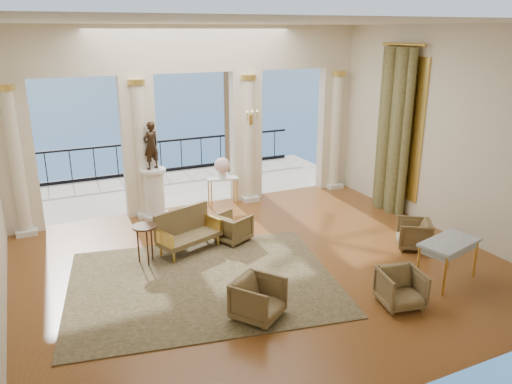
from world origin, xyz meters
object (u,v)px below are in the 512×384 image
armchair_c (414,233)px  statue (151,146)px  armchair_d (233,226)px  armchair_a (258,297)px  pedestal (154,194)px  game_table (449,245)px  side_table (145,231)px  settee (187,230)px  armchair_b (401,286)px  console_table (223,183)px

armchair_c → statue: bearing=-97.4°
armchair_c → armchair_d: armchair_c is taller
armchair_a → pedestal: (-0.34, 5.15, 0.22)m
pedestal → armchair_d: bearing=-62.1°
armchair_a → armchair_d: bearing=39.3°
armchair_c → pedestal: pedestal is taller
game_table → statue: (-3.97, 5.50, 1.08)m
armchair_d → statue: size_ratio=0.60×
statue → side_table: (-0.80, -2.44, -1.11)m
settee → side_table: bearing=174.2°
armchair_c → settee: 4.73m
settee → game_table: size_ratio=1.15×
armchair_a → side_table: (-1.14, 2.71, 0.31)m
armchair_a → armchair_c: bearing=-21.3°
statue → side_table: 2.80m
armchair_d → armchair_b: bearing=177.0°
armchair_b → armchair_d: 3.94m
armchair_c → console_table: bearing=-112.2°
armchair_a → statue: bearing=58.3°
armchair_b → side_table: bearing=147.7°
settee → console_table: bearing=32.9°
armchair_a → armchair_d: armchair_a is taller
armchair_a → settee: bearing=59.0°
console_table → side_table: 3.60m
settee → statue: statue is taller
armchair_c → console_table: (-2.63, 4.17, 0.29)m
armchair_c → pedestal: bearing=-97.4°
armchair_a → statue: (-0.34, 5.15, 1.42)m
armchair_b → armchair_d: bearing=124.4°
settee → armchair_c: bearing=-44.1°
armchair_a → armchair_c: (4.10, 1.03, -0.02)m
console_table → side_table: bearing=-125.0°
side_table → statue: bearing=71.9°
armchair_c → console_table: 4.94m
armchair_b → pedestal: bearing=126.6°
armchair_d → pedestal: 2.47m
side_table → armchair_d: bearing=7.9°
armchair_b → statue: 6.55m
game_table → pedestal: pedestal is taller
settee → side_table: 0.97m
armchair_b → armchair_d: armchair_b is taller
armchair_a → console_table: console_table is taller
armchair_b → pedestal: size_ratio=0.57×
pedestal → statue: statue is taller
armchair_c → game_table: 1.50m
console_table → game_table: bearing=-57.5°
armchair_a → statue: statue is taller
armchair_c → statue: (-4.43, 4.12, 1.45)m
side_table → settee: bearing=14.4°
armchair_d → settee: (-1.04, -0.04, 0.10)m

